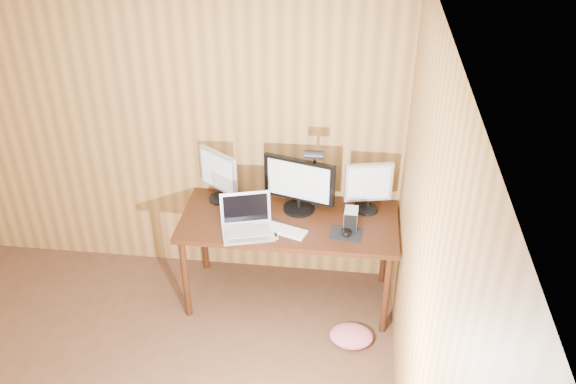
% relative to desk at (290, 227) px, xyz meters
% --- Properties ---
extents(room_shell, '(4.00, 4.00, 4.00)m').
position_rel_desk_xyz_m(room_shell, '(-0.93, -1.70, 0.62)').
color(room_shell, '#553420').
rests_on(room_shell, ground).
extents(desk, '(1.60, 0.70, 0.75)m').
position_rel_desk_xyz_m(desk, '(0.00, 0.00, 0.00)').
color(desk, '#37190B').
rests_on(desk, floor).
extents(monitor_center, '(0.54, 0.24, 0.43)m').
position_rel_desk_xyz_m(monitor_center, '(0.06, 0.07, 0.34)').
color(monitor_center, black).
rests_on(monitor_center, desk).
extents(monitor_left, '(0.32, 0.24, 0.42)m').
position_rel_desk_xyz_m(monitor_left, '(-0.56, 0.13, 0.35)').
color(monitor_left, black).
rests_on(monitor_left, desk).
extents(monitor_right, '(0.35, 0.17, 0.40)m').
position_rel_desk_xyz_m(monitor_right, '(0.57, 0.12, 0.34)').
color(monitor_right, black).
rests_on(monitor_right, desk).
extents(laptop, '(0.42, 0.37, 0.26)m').
position_rel_desk_xyz_m(laptop, '(-0.28, -0.23, 0.19)').
color(laptop, silver).
rests_on(laptop, desk).
extents(keyboard, '(0.41, 0.24, 0.02)m').
position_rel_desk_xyz_m(keyboard, '(-0.05, -0.21, 0.13)').
color(keyboard, white).
rests_on(keyboard, desk).
extents(mousepad, '(0.24, 0.20, 0.00)m').
position_rel_desk_xyz_m(mousepad, '(0.43, -0.20, 0.12)').
color(mousepad, black).
rests_on(mousepad, desk).
extents(mouse, '(0.07, 0.11, 0.04)m').
position_rel_desk_xyz_m(mouse, '(0.43, -0.20, 0.15)').
color(mouse, black).
rests_on(mouse, mousepad).
extents(hard_drive, '(0.10, 0.14, 0.15)m').
position_rel_desk_xyz_m(hard_drive, '(0.45, -0.12, 0.20)').
color(hard_drive, silver).
rests_on(hard_drive, desk).
extents(phone, '(0.07, 0.11, 0.01)m').
position_rel_desk_xyz_m(phone, '(-0.08, -0.29, 0.13)').
color(phone, silver).
rests_on(phone, desk).
extents(speaker, '(0.05, 0.05, 0.12)m').
position_rel_desk_xyz_m(speaker, '(0.50, 0.13, 0.18)').
color(speaker, black).
rests_on(speaker, desk).
extents(desk_lamp, '(0.13, 0.19, 0.59)m').
position_rel_desk_xyz_m(desk_lamp, '(0.17, 0.05, 0.49)').
color(desk_lamp, black).
rests_on(desk_lamp, desk).
extents(fabric_pile, '(0.38, 0.34, 0.10)m').
position_rel_desk_xyz_m(fabric_pile, '(0.51, -0.50, -0.58)').
color(fabric_pile, '#D46671').
rests_on(fabric_pile, floor).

